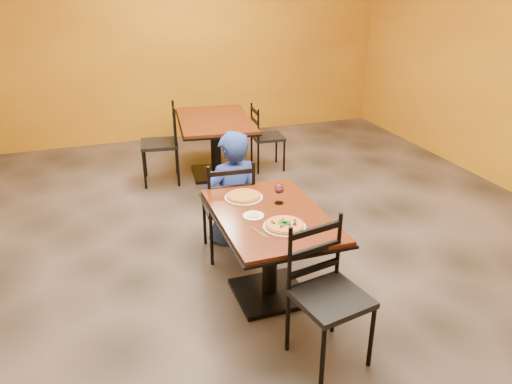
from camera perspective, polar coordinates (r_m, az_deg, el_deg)
name	(u,v)px	position (r m, az deg, el deg)	size (l,w,h in m)	color
floor	(250,264)	(4.53, -0.70, -8.30)	(7.00, 8.00, 0.01)	black
wall_back	(164,41)	(7.78, -10.63, 16.85)	(7.00, 0.01, 3.00)	orange
table_main	(270,235)	(3.84, 1.65, -5.05)	(0.83, 1.23, 0.75)	#571B0D
table_second	(215,133)	(6.31, -4.74, 6.81)	(1.06, 1.45, 0.75)	#571B0D
chair_main_near	(331,299)	(3.31, 8.67, -12.12)	(0.44, 0.44, 0.97)	black
chair_main_far	(228,206)	(4.51, -3.28, -1.61)	(0.43, 0.43, 0.95)	black
chair_second_left	(159,144)	(6.20, -11.12, 5.44)	(0.44, 0.44, 0.98)	black
chair_second_right	(268,137)	(6.55, 1.37, 6.35)	(0.39, 0.39, 0.86)	black
diner	(232,187)	(4.71, -2.80, 0.62)	(0.57, 0.37, 1.11)	navy
plate_main	(284,227)	(3.55, 3.32, -4.02)	(0.31, 0.31, 0.01)	white
pizza_main	(285,225)	(3.55, 3.32, -3.79)	(0.28, 0.28, 0.02)	maroon
plate_far	(244,197)	(4.00, -1.43, -0.63)	(0.31, 0.31, 0.01)	white
pizza_far	(244,196)	(3.99, -1.44, -0.43)	(0.28, 0.28, 0.02)	#B99023
side_plate	(253,216)	(3.70, -0.30, -2.77)	(0.16, 0.16, 0.01)	white
dip	(253,215)	(3.70, -0.30, -2.65)	(0.09, 0.09, 0.01)	tan
wine_glass	(279,193)	(3.88, 2.69, -0.10)	(0.08, 0.08, 0.18)	white
fork	(259,232)	(3.48, 0.39, -4.71)	(0.01, 0.19, 0.00)	silver
knife	(322,221)	(3.67, 7.69, -3.32)	(0.01, 0.21, 0.00)	silver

